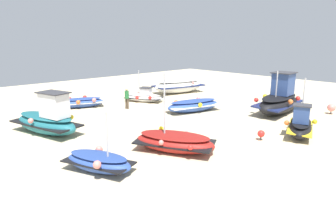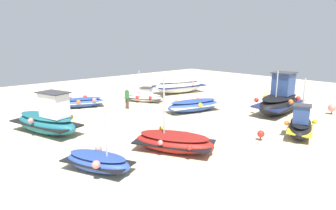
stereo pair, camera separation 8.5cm
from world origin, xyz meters
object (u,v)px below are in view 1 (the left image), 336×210
at_px(fishing_boat_2, 193,105).
at_px(fishing_boat_6, 144,97).
at_px(fishing_boat_1, 47,120).
at_px(fishing_boat_8, 99,162).
at_px(fishing_boat_5, 301,125).
at_px(mooring_buoy_1, 331,108).
at_px(fishing_boat_0, 174,142).
at_px(fishing_boat_3, 279,100).
at_px(fishing_boat_4, 82,102).
at_px(fishing_boat_7, 179,86).
at_px(person_walking, 127,97).
at_px(mooring_buoy_0, 261,134).

bearing_deg(fishing_boat_2, fishing_boat_6, 110.01).
height_order(fishing_boat_1, fishing_boat_8, fishing_boat_8).
bearing_deg(fishing_boat_6, fishing_boat_5, -25.63).
height_order(fishing_boat_1, mooring_buoy_1, fishing_boat_1).
xyz_separation_m(fishing_boat_0, fishing_boat_3, (-10.78, -0.14, 0.48)).
relative_size(fishing_boat_2, fishing_boat_8, 1.39).
bearing_deg(fishing_boat_3, fishing_boat_4, 125.74).
xyz_separation_m(fishing_boat_5, fishing_boat_7, (-4.45, -14.06, 0.13)).
bearing_deg(fishing_boat_2, mooring_buoy_1, -32.66).
bearing_deg(fishing_boat_4, fishing_boat_6, -174.43).
distance_m(fishing_boat_7, mooring_buoy_1, 13.69).
bearing_deg(fishing_boat_3, person_walking, 126.07).
height_order(fishing_boat_1, fishing_boat_3, fishing_boat_3).
distance_m(fishing_boat_8, mooring_buoy_1, 17.23).
bearing_deg(fishing_boat_4, fishing_boat_5, 134.36).
height_order(fishing_boat_2, fishing_boat_8, fishing_boat_8).
xyz_separation_m(fishing_boat_3, fishing_boat_5, (4.06, 3.28, -0.35)).
relative_size(fishing_boat_1, mooring_buoy_1, 6.48).
bearing_deg(person_walking, fishing_boat_2, -70.71).
height_order(fishing_boat_4, mooring_buoy_0, fishing_boat_4).
bearing_deg(fishing_boat_5, person_walking, -94.68).
bearing_deg(fishing_boat_8, fishing_boat_4, -46.33).
distance_m(fishing_boat_4, fishing_boat_8, 12.02).
height_order(fishing_boat_0, mooring_buoy_0, fishing_boat_0).
height_order(fishing_boat_0, mooring_buoy_1, fishing_boat_0).
distance_m(fishing_boat_1, fishing_boat_8, 6.29).
bearing_deg(fishing_boat_8, fishing_boat_1, -25.84).
height_order(fishing_boat_4, person_walking, person_walking).
xyz_separation_m(fishing_boat_2, fishing_boat_6, (0.48, -5.33, -0.06)).
bearing_deg(fishing_boat_0, fishing_boat_1, 179.17).
relative_size(fishing_boat_3, fishing_boat_7, 0.95).
bearing_deg(fishing_boat_8, fishing_boat_6, -68.89).
relative_size(fishing_boat_0, fishing_boat_4, 1.17).
height_order(fishing_boat_3, fishing_boat_8, fishing_boat_3).
xyz_separation_m(fishing_boat_4, fishing_boat_8, (4.79, 11.02, -0.02)).
height_order(fishing_boat_2, fishing_boat_4, fishing_boat_2).
bearing_deg(mooring_buoy_0, fishing_boat_4, -76.02).
height_order(fishing_boat_8, mooring_buoy_0, fishing_boat_8).
bearing_deg(fishing_boat_3, fishing_boat_1, 150.09).
relative_size(fishing_boat_5, fishing_boat_6, 1.01).
bearing_deg(fishing_boat_7, mooring_buoy_1, 110.61).
bearing_deg(fishing_boat_7, fishing_boat_0, 56.59).
xyz_separation_m(fishing_boat_8, mooring_buoy_0, (-8.18, 2.62, -0.03)).
xyz_separation_m(fishing_boat_0, fishing_boat_1, (3.44, -6.83, 0.32)).
bearing_deg(fishing_boat_3, fishing_boat_5, -145.80).
bearing_deg(person_walking, fishing_boat_1, 177.39).
distance_m(fishing_boat_0, fishing_boat_2, 8.00).
height_order(fishing_boat_6, mooring_buoy_0, fishing_boat_6).
xyz_separation_m(fishing_boat_5, mooring_buoy_0, (2.31, -1.07, -0.23)).
xyz_separation_m(fishing_boat_0, mooring_buoy_0, (-4.42, 2.06, -0.10)).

